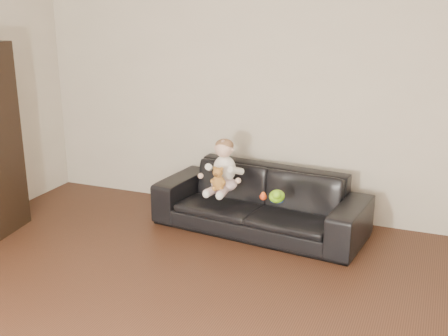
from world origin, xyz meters
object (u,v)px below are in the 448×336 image
at_px(teddy_bear, 218,179).
at_px(toy_blue_disc, 277,200).
at_px(toy_green, 277,196).
at_px(baby, 223,169).
at_px(toy_rattle, 263,197).
at_px(sofa, 260,201).

xyz_separation_m(teddy_bear, toy_blue_disc, (0.52, 0.08, -0.16)).
height_order(toy_green, toy_blue_disc, toy_green).
height_order(baby, toy_rattle, baby).
height_order(sofa, toy_blue_disc, sofa).
relative_size(sofa, baby, 3.94).
bearing_deg(teddy_bear, toy_blue_disc, 7.26).
bearing_deg(teddy_bear, toy_green, 3.38).
relative_size(toy_green, toy_blue_disc, 1.45).
bearing_deg(sofa, baby, -154.83).
xyz_separation_m(teddy_bear, toy_rattle, (0.40, 0.06, -0.13)).
bearing_deg(baby, toy_blue_disc, -5.82).
distance_m(toy_green, toy_blue_disc, 0.06).
bearing_deg(baby, toy_rattle, -11.18).
xyz_separation_m(toy_green, toy_rattle, (-0.13, 0.01, -0.02)).
bearing_deg(toy_rattle, toy_green, -4.43).
bearing_deg(baby, sofa, 19.70).
xyz_separation_m(baby, teddy_bear, (0.01, -0.15, -0.05)).
height_order(sofa, teddy_bear, teddy_bear).
bearing_deg(sofa, toy_rattle, -57.77).
height_order(teddy_bear, toy_blue_disc, teddy_bear).
relative_size(sofa, toy_green, 11.83).
bearing_deg(toy_blue_disc, baby, 172.92).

